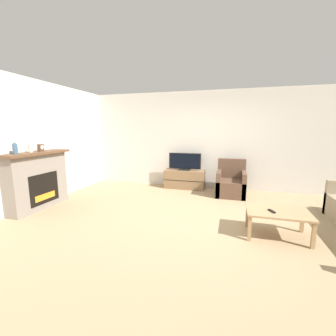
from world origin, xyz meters
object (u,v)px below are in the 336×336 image
fireplace (37,180)px  mantel_vase_centre_left (30,148)px  mantel_clock (41,148)px  remote (272,211)px  tv_stand (185,179)px  coffee_table (278,214)px  armchair (231,184)px  mantel_vase_left (15,149)px  tv (185,162)px

fireplace → mantel_vase_centre_left: 0.68m
mantel_clock → remote: bearing=-3.1°
fireplace → tv_stand: fireplace is taller
fireplace → coffee_table: size_ratio=1.58×
mantel_clock → armchair: 4.45m
mantel_vase_left → mantel_vase_centre_left: (0.00, 0.33, -0.02)m
mantel_vase_left → tv: size_ratio=0.25×
coffee_table → mantel_vase_left: bearing=-175.1°
mantel_clock → remote: 4.59m
tv_stand → coffee_table: 3.18m
mantel_vase_left → mantel_clock: 0.58m
mantel_vase_left → remote: (4.50, 0.34, -0.87)m
mantel_vase_left → mantel_vase_centre_left: size_ratio=1.21×
mantel_vase_left → tv_stand: 4.03m
mantel_vase_centre_left → remote: mantel_vase_centre_left is taller
mantel_clock → tv_stand: 3.63m
armchair → mantel_vase_left: bearing=-147.1°
mantel_clock → tv_stand: bearing=41.2°
mantel_vase_left → tv: (2.62, 2.87, -0.56)m
tv_stand → remote: tv_stand is taller
mantel_clock → armchair: mantel_clock is taller
mantel_vase_centre_left → tv: size_ratio=0.20×
mantel_vase_left → coffee_table: 4.71m
mantel_vase_centre_left → fireplace: bearing=98.8°
coffee_table → remote: 0.13m
mantel_vase_centre_left → tv: bearing=44.2°
tv_stand → fireplace: bearing=-137.3°
fireplace → remote: 4.52m
tv → remote: size_ratio=5.87×
fireplace → coffee_table: 4.62m
mantel_vase_centre_left → tv: mantel_vase_centre_left is taller
mantel_vase_left → mantel_vase_centre_left: mantel_vase_left is taller
fireplace → armchair: fireplace is taller
armchair → remote: size_ratio=5.88×
armchair → mantel_vase_centre_left: bearing=-150.7°
mantel_vase_centre_left → tv_stand: (2.62, 2.55, -1.02)m
mantel_vase_left → tv: bearing=47.6°
mantel_vase_left → tv: mantel_vase_left is taller
tv → armchair: 1.39m
coffee_table → mantel_vase_centre_left: bearing=-179.2°
mantel_vase_centre_left → tv_stand: bearing=44.2°
mantel_vase_left → fireplace: bearing=92.2°
tv → mantel_clock: bearing=-138.8°
mantel_vase_centre_left → mantel_clock: bearing=89.8°
mantel_vase_centre_left → remote: bearing=0.1°
fireplace → remote: bearing=-1.3°
armchair → coffee_table: bearing=-71.4°
mantel_clock → tv: 3.52m
tv_stand → coffee_table: size_ratio=1.21×
fireplace → tv: fireplace is taller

